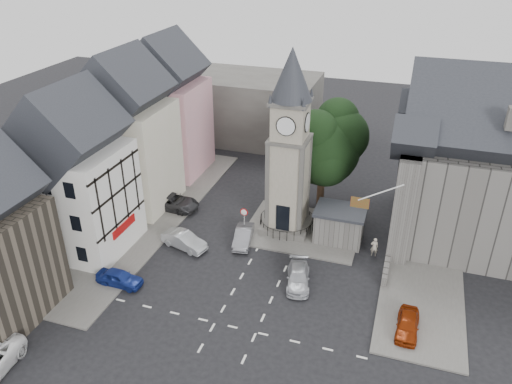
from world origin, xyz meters
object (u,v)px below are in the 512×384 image
(clock_tower, at_px, (290,145))
(car_west_blue, at_px, (120,278))
(stone_shelter, at_px, (339,225))
(pedestrian, at_px, (374,247))
(car_east_red, at_px, (408,325))

(clock_tower, height_order, car_west_blue, clock_tower)
(clock_tower, distance_m, car_west_blue, 17.24)
(stone_shelter, bearing_deg, car_west_blue, -142.45)
(clock_tower, distance_m, pedestrian, 10.98)
(stone_shelter, relative_size, car_west_blue, 1.18)
(stone_shelter, relative_size, car_east_red, 1.19)
(stone_shelter, xyz_separation_m, car_east_red, (6.35, -9.72, -0.93))
(car_west_blue, relative_size, car_east_red, 1.01)
(clock_tower, height_order, car_east_red, clock_tower)
(pedestrian, bearing_deg, car_west_blue, 21.99)
(stone_shelter, relative_size, pedestrian, 2.50)
(car_west_blue, height_order, pedestrian, pedestrian)
(clock_tower, relative_size, stone_shelter, 3.78)
(car_west_blue, distance_m, pedestrian, 20.56)
(clock_tower, xyz_separation_m, stone_shelter, (4.80, -0.49, -6.57))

